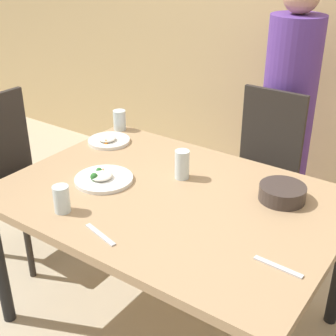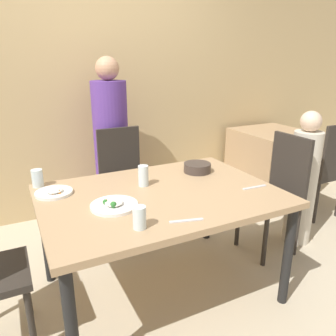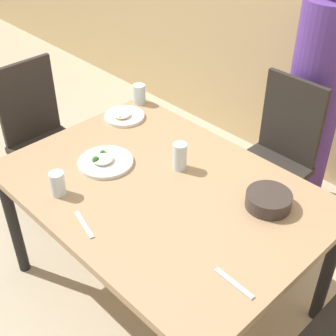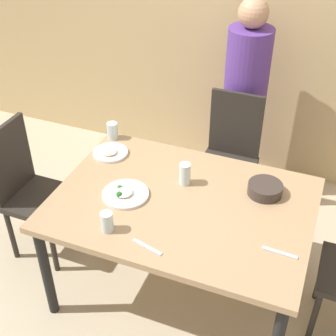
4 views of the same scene
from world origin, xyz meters
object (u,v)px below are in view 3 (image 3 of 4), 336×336
at_px(bowl_curry, 269,200).
at_px(chair_adult_spot, 276,155).
at_px(person_adult, 313,105).
at_px(glass_water_tall, 180,156).
at_px(plate_rice_adult, 124,116).

bearing_deg(bowl_curry, chair_adult_spot, 120.29).
height_order(person_adult, glass_water_tall, person_adult).
xyz_separation_m(person_adult, bowl_curry, (0.36, -0.95, 0.04)).
distance_m(chair_adult_spot, person_adult, 0.39).
bearing_deg(glass_water_tall, bowl_curry, 9.48).
relative_size(person_adult, bowl_curry, 7.80).
height_order(person_adult, plate_rice_adult, person_adult).
relative_size(plate_rice_adult, glass_water_tall, 1.66).
bearing_deg(chair_adult_spot, person_adult, 90.00).
bearing_deg(plate_rice_adult, glass_water_tall, -11.34).
xyz_separation_m(person_adult, glass_water_tall, (-0.10, -1.03, 0.08)).
bearing_deg(chair_adult_spot, glass_water_tall, -98.09).
height_order(bowl_curry, plate_rice_adult, bowl_curry).
bearing_deg(bowl_curry, plate_rice_adult, 178.10).
bearing_deg(person_adult, bowl_curry, -69.02).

